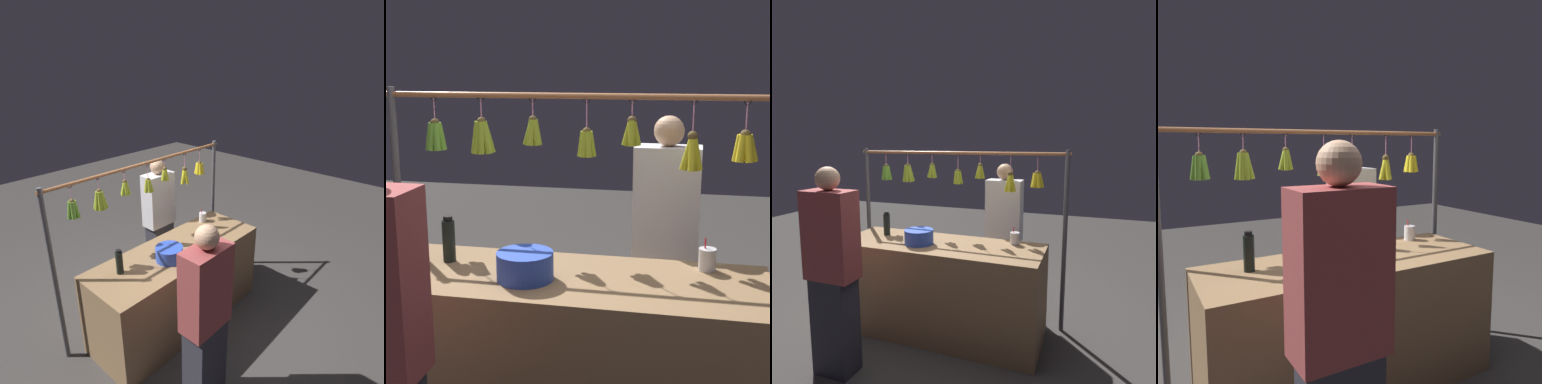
# 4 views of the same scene
# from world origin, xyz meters

# --- Properties ---
(ground_plane) EXTENTS (12.00, 12.00, 0.00)m
(ground_plane) POSITION_xyz_m (0.00, 0.00, 0.00)
(ground_plane) COLOR #3F3C3A
(market_counter) EXTENTS (1.93, 0.69, 0.88)m
(market_counter) POSITION_xyz_m (0.00, 0.00, 0.44)
(market_counter) COLOR olive
(market_counter) RESTS_ON ground
(display_rack) EXTENTS (2.26, 0.14, 1.76)m
(display_rack) POSITION_xyz_m (0.02, -0.42, 1.29)
(display_rack) COLOR #4C4C51
(display_rack) RESTS_ON ground
(water_bottle) EXTENTS (0.07, 0.07, 0.24)m
(water_bottle) POSITION_xyz_m (0.64, -0.09, 1.00)
(water_bottle) COLOR black
(water_bottle) RESTS_ON market_counter
(blue_bucket) EXTENTS (0.27, 0.27, 0.13)m
(blue_bucket) POSITION_xyz_m (0.18, 0.08, 0.95)
(blue_bucket) COLOR blue
(blue_bucket) RESTS_ON market_counter
(drink_cup) EXTENTS (0.09, 0.09, 0.16)m
(drink_cup) POSITION_xyz_m (-0.67, -0.23, 0.94)
(drink_cup) COLOR silver
(drink_cup) RESTS_ON market_counter
(vendor_person) EXTENTS (0.38, 0.21, 1.60)m
(vendor_person) POSITION_xyz_m (-0.43, -0.74, 0.79)
(vendor_person) COLOR #2D2D38
(vendor_person) RESTS_ON ground
(customer_person) EXTENTS (0.39, 0.21, 1.65)m
(customer_person) POSITION_xyz_m (0.53, 0.84, 0.82)
(customer_person) COLOR #2D2D38
(customer_person) RESTS_ON ground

